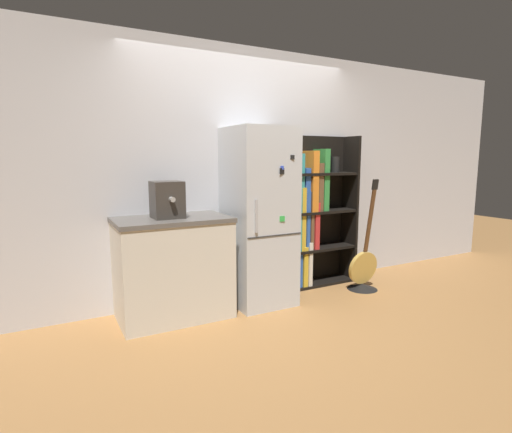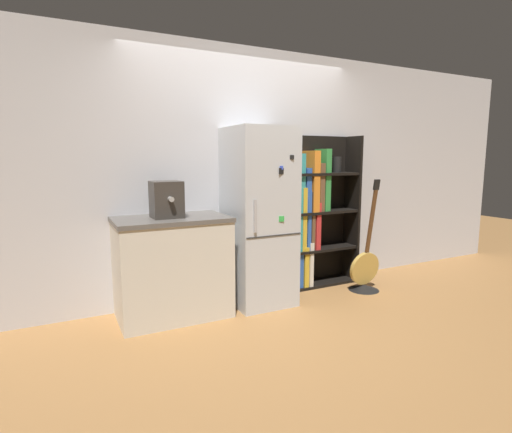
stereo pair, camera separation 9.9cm
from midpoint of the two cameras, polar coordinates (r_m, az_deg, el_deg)
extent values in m
plane|color=#A87542|center=(4.11, 0.52, -12.49)|extent=(16.00, 16.00, 0.00)
cube|color=silver|center=(4.27, -2.55, 6.14)|extent=(8.00, 0.05, 2.60)
cube|color=silver|center=(4.00, -0.35, -0.03)|extent=(0.59, 0.64, 1.76)
cube|color=#333333|center=(3.74, 1.98, -2.74)|extent=(0.58, 0.01, 0.01)
cube|color=#B2B2B7|center=(3.60, -0.75, 0.04)|extent=(0.02, 0.02, 0.30)
cube|color=black|center=(3.71, 2.97, 6.49)|extent=(0.06, 0.02, 0.06)
cube|color=black|center=(3.77, 4.46, 8.44)|extent=(0.04, 0.02, 0.04)
cube|color=blue|center=(3.71, 2.98, 6.96)|extent=(0.03, 0.01, 0.03)
cube|color=green|center=(3.75, 3.01, -0.33)|extent=(0.05, 0.01, 0.05)
cube|color=black|center=(4.36, 3.60, 0.34)|extent=(0.03, 0.30, 1.72)
cube|color=black|center=(4.90, 12.60, 1.03)|extent=(0.03, 0.30, 1.72)
cube|color=black|center=(4.73, 7.38, 0.90)|extent=(0.93, 0.03, 1.72)
cube|color=black|center=(4.80, 8.15, -9.31)|extent=(0.87, 0.27, 0.03)
cube|color=black|center=(4.69, 8.25, -4.49)|extent=(0.87, 0.27, 0.03)
cube|color=black|center=(4.62, 8.36, 0.71)|extent=(0.87, 0.27, 0.03)
cube|color=black|center=(4.58, 8.48, 6.03)|extent=(0.87, 0.27, 0.03)
cube|color=brown|center=(4.51, 4.06, -6.78)|extent=(0.05, 0.22, 0.52)
cube|color=#2D59B2|center=(4.55, 4.91, -6.86)|extent=(0.08, 0.22, 0.49)
cube|color=gold|center=(4.59, 5.72, -6.92)|extent=(0.05, 0.24, 0.46)
cube|color=silver|center=(4.62, 6.38, -6.55)|extent=(0.05, 0.25, 0.50)
cube|color=#338C3F|center=(4.42, 4.10, -1.96)|extent=(0.04, 0.20, 0.46)
cube|color=teal|center=(4.43, 4.85, -0.75)|extent=(0.06, 0.22, 0.64)
cube|color=gold|center=(4.46, 5.53, -0.33)|extent=(0.05, 0.21, 0.70)
cube|color=#2D59B2|center=(4.50, 6.17, -0.50)|extent=(0.04, 0.21, 0.66)
cube|color=brown|center=(4.54, 6.63, -0.51)|extent=(0.04, 0.24, 0.65)
cube|color=red|center=(4.58, 7.35, -1.21)|extent=(0.06, 0.24, 0.53)
cube|color=gold|center=(4.36, 4.23, 4.28)|extent=(0.06, 0.22, 0.57)
cube|color=teal|center=(4.40, 5.19, 4.77)|extent=(0.08, 0.20, 0.64)
cube|color=#2D59B2|center=(4.45, 6.12, 3.80)|extent=(0.06, 0.20, 0.48)
cube|color=orange|center=(4.50, 7.02, 5.03)|extent=(0.08, 0.25, 0.67)
cube|color=brown|center=(4.56, 7.79, 4.20)|extent=(0.06, 0.25, 0.54)
cube|color=#338C3F|center=(4.60, 8.66, 5.20)|extent=(0.07, 0.23, 0.69)
cylinder|color=black|center=(4.71, 10.65, 7.32)|extent=(0.10, 0.10, 0.18)
cube|color=beige|center=(3.79, -12.48, -7.44)|extent=(0.99, 0.61, 0.89)
cube|color=#5B5651|center=(3.69, -12.71, -0.44)|extent=(1.01, 0.63, 0.04)
cube|color=#38332D|center=(3.65, -13.34, 2.35)|extent=(0.26, 0.25, 0.33)
cylinder|color=#A5A39E|center=(3.50, -12.69, 2.40)|extent=(0.04, 0.06, 0.04)
cone|color=black|center=(4.71, 14.35, -9.65)|extent=(0.34, 0.34, 0.06)
cylinder|color=gold|center=(4.65, 14.44, -7.10)|extent=(0.38, 0.10, 0.38)
cube|color=brown|center=(4.48, 15.34, -0.65)|extent=(0.04, 0.12, 0.70)
cube|color=black|center=(4.40, 16.04, 4.42)|extent=(0.07, 0.04, 0.11)
camera|label=1|loc=(0.05, -90.71, -0.10)|focal=28.00mm
camera|label=2|loc=(0.05, 89.29, 0.10)|focal=28.00mm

